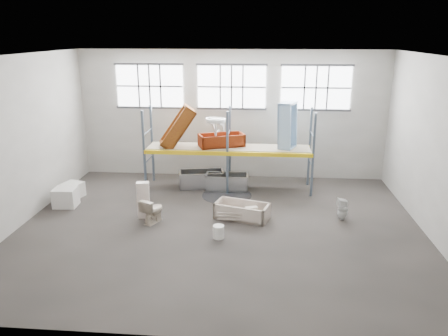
# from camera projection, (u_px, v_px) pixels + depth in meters

# --- Properties ---
(floor) EXTENTS (12.00, 10.00, 0.10)m
(floor) POSITION_uv_depth(u_px,v_px,m) (220.00, 229.00, 13.12)
(floor) COLOR #4B4540
(floor) RESTS_ON ground
(ceiling) EXTENTS (12.00, 10.00, 0.10)m
(ceiling) POSITION_uv_depth(u_px,v_px,m) (219.00, 54.00, 11.61)
(ceiling) COLOR silver
(ceiling) RESTS_ON ground
(wall_back) EXTENTS (12.00, 0.10, 5.00)m
(wall_back) POSITION_uv_depth(u_px,v_px,m) (232.00, 115.00, 17.17)
(wall_back) COLOR #A09C95
(wall_back) RESTS_ON ground
(wall_front) EXTENTS (12.00, 0.10, 5.00)m
(wall_front) POSITION_uv_depth(u_px,v_px,m) (192.00, 219.00, 7.56)
(wall_front) COLOR #A19D95
(wall_front) RESTS_ON ground
(wall_left) EXTENTS (0.10, 10.00, 5.00)m
(wall_left) POSITION_uv_depth(u_px,v_px,m) (15.00, 142.00, 12.85)
(wall_left) COLOR #B4B1A8
(wall_left) RESTS_ON ground
(wall_right) EXTENTS (0.10, 10.00, 5.00)m
(wall_right) POSITION_uv_depth(u_px,v_px,m) (440.00, 151.00, 11.87)
(wall_right) COLOR #ABA89F
(wall_right) RESTS_ON ground
(window_left) EXTENTS (2.60, 0.04, 1.60)m
(window_left) POSITION_uv_depth(u_px,v_px,m) (150.00, 86.00, 17.00)
(window_left) COLOR white
(window_left) RESTS_ON wall_back
(window_mid) EXTENTS (2.60, 0.04, 1.60)m
(window_mid) POSITION_uv_depth(u_px,v_px,m) (232.00, 87.00, 16.74)
(window_mid) COLOR white
(window_mid) RESTS_ON wall_back
(window_right) EXTENTS (2.60, 0.04, 1.60)m
(window_right) POSITION_uv_depth(u_px,v_px,m) (316.00, 88.00, 16.48)
(window_right) COLOR white
(window_right) RESTS_ON wall_back
(rack_upright_la) EXTENTS (0.08, 0.08, 3.00)m
(rack_upright_la) POSITION_uv_depth(u_px,v_px,m) (144.00, 152.00, 15.66)
(rack_upright_la) COLOR slate
(rack_upright_la) RESTS_ON floor
(rack_upright_lb) EXTENTS (0.08, 0.08, 3.00)m
(rack_upright_lb) POSITION_uv_depth(u_px,v_px,m) (152.00, 144.00, 16.80)
(rack_upright_lb) COLOR slate
(rack_upright_lb) RESTS_ON floor
(rack_upright_ma) EXTENTS (0.08, 0.08, 3.00)m
(rack_upright_ma) POSITION_uv_depth(u_px,v_px,m) (227.00, 154.00, 15.42)
(rack_upright_ma) COLOR slate
(rack_upright_ma) RESTS_ON floor
(rack_upright_mb) EXTENTS (0.08, 0.08, 3.00)m
(rack_upright_mb) POSITION_uv_depth(u_px,v_px,m) (230.00, 145.00, 16.56)
(rack_upright_mb) COLOR slate
(rack_upright_mb) RESTS_ON floor
(rack_upright_ra) EXTENTS (0.08, 0.08, 3.00)m
(rack_upright_ra) POSITION_uv_depth(u_px,v_px,m) (313.00, 156.00, 15.18)
(rack_upright_ra) COLOR slate
(rack_upright_ra) RESTS_ON floor
(rack_upright_rb) EXTENTS (0.08, 0.08, 3.00)m
(rack_upright_rb) POSITION_uv_depth(u_px,v_px,m) (310.00, 147.00, 16.32)
(rack_upright_rb) COLOR slate
(rack_upright_rb) RESTS_ON floor
(rack_beam_front) EXTENTS (6.00, 0.10, 0.14)m
(rack_beam_front) POSITION_uv_depth(u_px,v_px,m) (227.00, 154.00, 15.42)
(rack_beam_front) COLOR yellow
(rack_beam_front) RESTS_ON floor
(rack_beam_back) EXTENTS (6.00, 0.10, 0.14)m
(rack_beam_back) POSITION_uv_depth(u_px,v_px,m) (230.00, 145.00, 16.56)
(rack_beam_back) COLOR yellow
(rack_beam_back) RESTS_ON floor
(shelf_deck) EXTENTS (5.90, 1.10, 0.03)m
(shelf_deck) POSITION_uv_depth(u_px,v_px,m) (229.00, 147.00, 15.97)
(shelf_deck) COLOR gray
(shelf_deck) RESTS_ON floor
(wet_patch) EXTENTS (1.80, 1.80, 0.00)m
(wet_patch) POSITION_uv_depth(u_px,v_px,m) (227.00, 195.00, 15.67)
(wet_patch) COLOR black
(wet_patch) RESTS_ON floor
(bathtub_beige) EXTENTS (1.82, 1.23, 0.49)m
(bathtub_beige) POSITION_uv_depth(u_px,v_px,m) (242.00, 211.00, 13.69)
(bathtub_beige) COLOR beige
(bathtub_beige) RESTS_ON floor
(cistern_spare) EXTENTS (0.41, 0.30, 0.36)m
(cistern_spare) POSITION_uv_depth(u_px,v_px,m) (251.00, 212.00, 13.46)
(cistern_spare) COLOR beige
(cistern_spare) RESTS_ON bathtub_beige
(sink_in_tub) EXTENTS (0.57, 0.57, 0.15)m
(sink_in_tub) POSITION_uv_depth(u_px,v_px,m) (242.00, 214.00, 13.63)
(sink_in_tub) COLOR beige
(sink_in_tub) RESTS_ON bathtub_beige
(toilet_beige) EXTENTS (0.73, 0.89, 0.79)m
(toilet_beige) POSITION_uv_depth(u_px,v_px,m) (153.00, 210.00, 13.34)
(toilet_beige) COLOR beige
(toilet_beige) RESTS_ON floor
(cistern_tall) EXTENTS (0.41, 0.30, 1.17)m
(cistern_tall) POSITION_uv_depth(u_px,v_px,m) (144.00, 200.00, 13.65)
(cistern_tall) COLOR silver
(cistern_tall) RESTS_ON floor
(toilet_white) EXTENTS (0.37, 0.36, 0.71)m
(toilet_white) POSITION_uv_depth(u_px,v_px,m) (343.00, 209.00, 13.53)
(toilet_white) COLOR white
(toilet_white) RESTS_ON floor
(steel_tub_left) EXTENTS (1.79, 1.09, 0.61)m
(steel_tub_left) POSITION_uv_depth(u_px,v_px,m) (202.00, 179.00, 16.48)
(steel_tub_left) COLOR #B0B2B8
(steel_tub_left) RESTS_ON floor
(steel_tub_right) EXTENTS (1.59, 0.78, 0.57)m
(steel_tub_right) POSITION_uv_depth(u_px,v_px,m) (227.00, 182.00, 16.22)
(steel_tub_right) COLOR #B3B6BC
(steel_tub_right) RESTS_ON floor
(rust_tub_flat) EXTENTS (1.80, 1.30, 0.46)m
(rust_tub_flat) POSITION_uv_depth(u_px,v_px,m) (222.00, 140.00, 15.99)
(rust_tub_flat) COLOR #89340B
(rust_tub_flat) RESTS_ON shelf_deck
(rust_tub_tilted) EXTENTS (1.51, 1.09, 1.66)m
(rust_tub_tilted) POSITION_uv_depth(u_px,v_px,m) (178.00, 127.00, 15.85)
(rust_tub_tilted) COLOR brown
(rust_tub_tilted) RESTS_ON shelf_deck
(sink_on_shelf) EXTENTS (0.89, 0.80, 0.65)m
(sink_on_shelf) POSITION_uv_depth(u_px,v_px,m) (216.00, 135.00, 15.59)
(sink_on_shelf) COLOR white
(sink_on_shelf) RESTS_ON rust_tub_flat
(blue_tub_upright) EXTENTS (0.79, 0.93, 1.70)m
(blue_tub_upright) POSITION_uv_depth(u_px,v_px,m) (287.00, 126.00, 15.63)
(blue_tub_upright) COLOR #92B5D8
(blue_tub_upright) RESTS_ON shelf_deck
(bucket) EXTENTS (0.42, 0.42, 0.37)m
(bucket) POSITION_uv_depth(u_px,v_px,m) (218.00, 232.00, 12.37)
(bucket) COLOR white
(bucket) RESTS_ON floor
(carton_near) EXTENTS (0.77, 0.67, 0.63)m
(carton_near) POSITION_uv_depth(u_px,v_px,m) (66.00, 197.00, 14.61)
(carton_near) COLOR silver
(carton_near) RESTS_ON floor
(carton_far) EXTENTS (0.79, 0.79, 0.53)m
(carton_far) POSITION_uv_depth(u_px,v_px,m) (73.00, 190.00, 15.44)
(carton_far) COLOR silver
(carton_far) RESTS_ON floor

